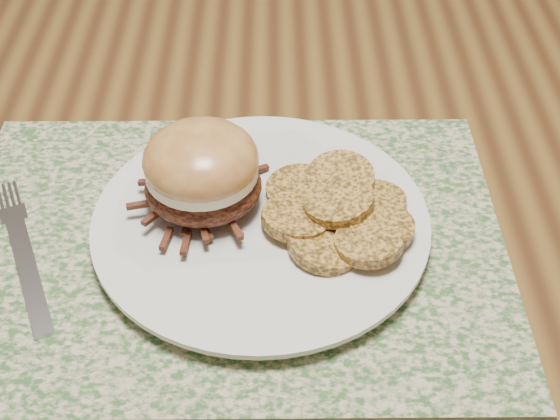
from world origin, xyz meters
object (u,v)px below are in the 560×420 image
object	(u,v)px
dining_table	(47,240)
fork	(23,252)
dinner_plate	(261,224)
pork_sandwich	(202,171)

from	to	relation	value
dining_table	fork	distance (m)	0.13
dinner_plate	pork_sandwich	bearing A→B (deg)	159.67
dinner_plate	fork	distance (m)	0.19
fork	pork_sandwich	bearing A→B (deg)	-6.79
dinner_plate	pork_sandwich	size ratio (longest dim) A/B	2.51
dinner_plate	pork_sandwich	distance (m)	0.07
fork	dinner_plate	bearing A→B (deg)	-15.60
fork	dining_table	bearing A→B (deg)	78.16
dining_table	dinner_plate	distance (m)	0.24
dinner_plate	fork	xyz separation A→B (m)	(-0.19, -0.02, -0.01)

